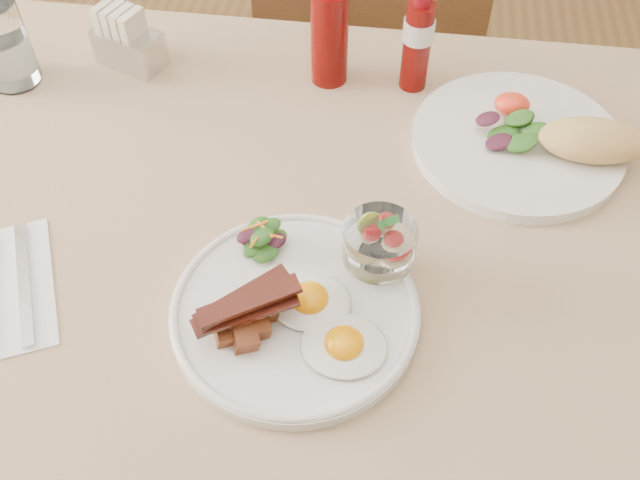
# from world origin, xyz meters

# --- Properties ---
(table) EXTENTS (1.33, 0.88, 0.75)m
(table) POSITION_xyz_m (0.00, 0.00, 0.66)
(table) COLOR brown
(table) RESTS_ON ground
(chair_far) EXTENTS (0.42, 0.42, 0.93)m
(chair_far) POSITION_xyz_m (0.00, 0.66, 0.52)
(chair_far) COLOR brown
(chair_far) RESTS_ON ground
(main_plate) EXTENTS (0.28, 0.28, 0.02)m
(main_plate) POSITION_xyz_m (-0.02, -0.13, 0.76)
(main_plate) COLOR silver
(main_plate) RESTS_ON table
(fried_eggs) EXTENTS (0.15, 0.15, 0.03)m
(fried_eggs) POSITION_xyz_m (0.02, -0.15, 0.78)
(fried_eggs) COLOR white
(fried_eggs) RESTS_ON main_plate
(bacon_potato_pile) EXTENTS (0.12, 0.09, 0.05)m
(bacon_potato_pile) POSITION_xyz_m (-0.07, -0.17, 0.79)
(bacon_potato_pile) COLOR brown
(bacon_potato_pile) RESTS_ON main_plate
(side_salad) EXTENTS (0.06, 0.06, 0.03)m
(side_salad) POSITION_xyz_m (-0.07, -0.05, 0.78)
(side_salad) COLOR #224913
(side_salad) RESTS_ON main_plate
(fruit_cup) EXTENTS (0.08, 0.08, 0.08)m
(fruit_cup) POSITION_xyz_m (0.06, -0.07, 0.81)
(fruit_cup) COLOR white
(fruit_cup) RESTS_ON main_plate
(second_plate) EXTENTS (0.31, 0.29, 0.07)m
(second_plate) POSITION_xyz_m (0.26, 0.18, 0.77)
(second_plate) COLOR silver
(second_plate) RESTS_ON table
(ketchup_bottle) EXTENTS (0.06, 0.06, 0.16)m
(ketchup_bottle) POSITION_xyz_m (-0.04, 0.30, 0.83)
(ketchup_bottle) COLOR #590605
(ketchup_bottle) RESTS_ON table
(hot_sauce_bottle) EXTENTS (0.05, 0.05, 0.16)m
(hot_sauce_bottle) POSITION_xyz_m (0.09, 0.30, 0.83)
(hot_sauce_bottle) COLOR #590605
(hot_sauce_bottle) RESTS_ON table
(sugar_caddy) EXTENTS (0.11, 0.09, 0.09)m
(sugar_caddy) POSITION_xyz_m (-0.35, 0.30, 0.79)
(sugar_caddy) COLOR silver
(sugar_caddy) RESTS_ON table
(water_glass) EXTENTS (0.08, 0.08, 0.13)m
(water_glass) POSITION_xyz_m (-0.51, 0.23, 0.81)
(water_glass) COLOR white
(water_glass) RESTS_ON table
(napkin_cutlery) EXTENTS (0.18, 0.22, 0.01)m
(napkin_cutlery) POSITION_xyz_m (-0.36, -0.14, 0.75)
(napkin_cutlery) COLOR white
(napkin_cutlery) RESTS_ON table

